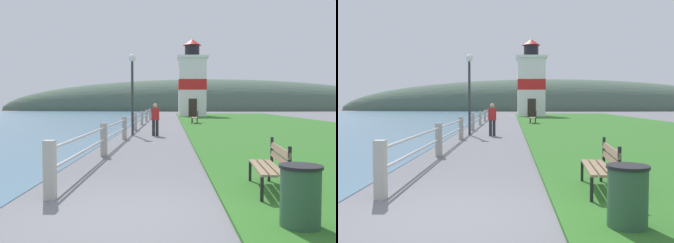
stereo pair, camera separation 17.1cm
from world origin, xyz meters
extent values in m
plane|color=slate|center=(0.00, 0.00, 0.00)|extent=(160.00, 160.00, 0.00)
cube|color=#2D6623|center=(7.47, 18.52, 0.03)|extent=(12.00, 55.57, 0.06)
cube|color=#A8A399|center=(-1.37, 1.00, 0.50)|extent=(0.18, 0.18, 1.00)
cube|color=#A8A399|center=(-1.37, 6.08, 0.50)|extent=(0.18, 0.18, 1.00)
cube|color=#A8A399|center=(-1.37, 11.16, 0.50)|extent=(0.18, 0.18, 1.00)
cube|color=#A8A399|center=(-1.37, 16.25, 0.50)|extent=(0.18, 0.18, 1.00)
cube|color=#A8A399|center=(-1.37, 21.33, 0.50)|extent=(0.18, 0.18, 1.00)
cube|color=#A8A399|center=(-1.37, 26.41, 0.50)|extent=(0.18, 0.18, 1.00)
cube|color=#A8A399|center=(-1.37, 31.49, 0.50)|extent=(0.18, 0.18, 1.00)
cylinder|color=#B2B2B7|center=(-1.37, 16.25, 0.85)|extent=(0.06, 30.49, 0.06)
cylinder|color=#B2B2B7|center=(-1.37, 16.25, 0.50)|extent=(0.06, 30.49, 0.06)
cube|color=#846B51|center=(2.20, 1.45, 0.47)|extent=(0.26, 1.61, 0.04)
cube|color=#846B51|center=(2.35, 1.43, 0.47)|extent=(0.26, 1.61, 0.04)
cube|color=#846B51|center=(2.49, 1.42, 0.47)|extent=(0.26, 1.61, 0.04)
cube|color=#846B51|center=(2.58, 1.41, 0.79)|extent=(0.20, 1.61, 0.11)
cube|color=#846B51|center=(2.58, 1.41, 0.63)|extent=(0.20, 1.61, 0.11)
cube|color=black|center=(2.09, 0.67, 0.23)|extent=(0.05, 0.05, 0.45)
cube|color=black|center=(2.23, 2.23, 0.23)|extent=(0.05, 0.05, 0.45)
cube|color=black|center=(2.46, 0.64, 0.23)|extent=(0.05, 0.05, 0.45)
cube|color=black|center=(2.60, 2.19, 0.23)|extent=(0.05, 0.05, 0.45)
cube|color=black|center=(2.51, 0.63, 0.70)|extent=(0.05, 0.05, 0.49)
cube|color=black|center=(2.65, 2.19, 0.70)|extent=(0.05, 0.05, 0.49)
cube|color=#846B51|center=(2.31, 22.52, 0.47)|extent=(0.27, 1.81, 0.04)
cube|color=#846B51|center=(2.45, 22.51, 0.47)|extent=(0.27, 1.81, 0.04)
cube|color=#846B51|center=(2.60, 22.50, 0.47)|extent=(0.27, 1.81, 0.04)
cube|color=#846B51|center=(2.68, 22.49, 0.79)|extent=(0.21, 1.81, 0.11)
cube|color=#846B51|center=(2.68, 22.49, 0.63)|extent=(0.21, 1.81, 0.11)
cube|color=black|center=(2.19, 21.65, 0.23)|extent=(0.05, 0.05, 0.45)
cube|color=black|center=(2.34, 23.40, 0.23)|extent=(0.05, 0.05, 0.45)
cube|color=black|center=(2.56, 21.62, 0.23)|extent=(0.05, 0.05, 0.45)
cube|color=black|center=(2.71, 23.37, 0.23)|extent=(0.05, 0.05, 0.45)
cube|color=black|center=(2.61, 21.61, 0.70)|extent=(0.05, 0.05, 0.49)
cube|color=black|center=(2.76, 23.37, 0.70)|extent=(0.05, 0.05, 0.49)
cube|color=white|center=(3.09, 36.95, 3.23)|extent=(2.99, 2.99, 6.46)
cube|color=red|center=(3.09, 36.95, 3.55)|extent=(3.03, 3.03, 1.16)
cube|color=white|center=(3.09, 36.95, 6.58)|extent=(3.44, 3.44, 0.25)
cylinder|color=black|center=(3.09, 36.95, 7.33)|extent=(1.65, 1.65, 1.25)
cone|color=red|center=(3.09, 36.95, 8.30)|extent=(2.06, 2.06, 0.69)
cube|color=#332823|center=(3.09, 35.44, 1.00)|extent=(0.90, 0.06, 2.00)
cylinder|color=#28282D|center=(-0.16, 12.72, 0.38)|extent=(0.14, 0.14, 0.76)
cylinder|color=#28282D|center=(0.01, 12.72, 0.38)|extent=(0.14, 0.14, 0.76)
cube|color=#B22323|center=(-0.08, 12.72, 1.05)|extent=(0.39, 0.22, 0.57)
sphere|color=tan|center=(-0.08, 12.72, 1.46)|extent=(0.21, 0.21, 0.21)
cylinder|color=#2D5138|center=(2.29, -0.50, 0.40)|extent=(0.50, 0.50, 0.80)
cylinder|color=black|center=(2.29, -0.50, 0.82)|extent=(0.54, 0.54, 0.04)
cylinder|color=#333338|center=(-1.22, 13.18, 1.80)|extent=(0.12, 0.12, 3.60)
sphere|color=white|center=(-1.22, 13.18, 3.78)|extent=(0.36, 0.36, 0.36)
ellipsoid|color=#475B4C|center=(8.00, 67.05, 0.00)|extent=(80.00, 16.00, 12.00)
camera|label=1|loc=(0.64, -5.17, 1.63)|focal=40.00mm
camera|label=2|loc=(0.81, -5.17, 1.63)|focal=40.00mm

